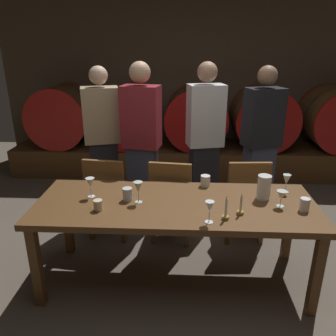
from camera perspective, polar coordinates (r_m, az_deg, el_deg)
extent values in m
plane|color=brown|center=(3.12, 5.73, -17.65)|extent=(8.00, 8.00, 0.00)
cube|color=brown|center=(5.59, 4.84, 15.66)|extent=(6.15, 0.24, 2.90)
cube|color=brown|center=(5.30, 4.61, 1.67)|extent=(5.54, 0.90, 0.42)
cylinder|color=#513319|center=(5.45, -17.34, 8.47)|extent=(0.89, 0.76, 0.89)
cylinder|color=#B21C16|center=(5.09, -18.81, 7.49)|extent=(0.91, 0.03, 0.91)
cylinder|color=#B21C16|center=(5.82, -16.05, 9.33)|extent=(0.91, 0.03, 0.91)
cylinder|color=#2D2D33|center=(5.45, -17.34, 8.47)|extent=(0.90, 0.04, 0.90)
cylinder|color=brown|center=(5.19, -6.36, 8.70)|extent=(0.89, 0.76, 0.89)
cylinder|color=maroon|center=(4.81, -7.09, 7.71)|extent=(0.91, 0.03, 0.91)
cylinder|color=maroon|center=(5.57, -5.72, 9.55)|extent=(0.91, 0.03, 0.91)
cylinder|color=#2D2D33|center=(5.19, -6.36, 8.70)|extent=(0.90, 0.04, 0.90)
cylinder|color=#513319|center=(5.13, 4.69, 8.61)|extent=(0.89, 0.76, 0.89)
cylinder|color=maroon|center=(4.74, 4.82, 7.61)|extent=(0.91, 0.03, 0.91)
cylinder|color=maroon|center=(5.51, 4.58, 9.47)|extent=(0.91, 0.03, 0.91)
cylinder|color=#2D2D33|center=(5.13, 4.69, 8.61)|extent=(0.90, 0.04, 0.90)
cylinder|color=brown|center=(5.25, 15.78, 8.20)|extent=(0.89, 0.76, 0.89)
cylinder|color=maroon|center=(4.88, 16.74, 7.18)|extent=(0.91, 0.03, 0.91)
cylinder|color=maroon|center=(5.63, 14.94, 9.08)|extent=(0.91, 0.03, 0.91)
cylinder|color=#2D2D33|center=(5.25, 15.78, 8.20)|extent=(0.90, 0.04, 0.90)
cylinder|color=brown|center=(5.59, 26.52, 7.52)|extent=(0.89, 0.76, 0.89)
cylinder|color=#9E1411|center=(5.94, 25.09, 8.42)|extent=(0.91, 0.03, 0.91)
cylinder|color=#2D2D33|center=(5.59, 26.52, 7.52)|extent=(0.90, 0.04, 0.90)
cube|color=brown|center=(2.69, 1.27, -6.32)|extent=(2.22, 0.82, 0.05)
cube|color=brown|center=(2.81, -21.39, -15.36)|extent=(0.07, 0.07, 0.68)
cube|color=brown|center=(2.77, 23.83, -16.41)|extent=(0.07, 0.07, 0.68)
cube|color=brown|center=(3.36, -16.67, -8.50)|extent=(0.07, 0.07, 0.68)
cube|color=brown|center=(3.32, 19.75, -9.24)|extent=(0.07, 0.07, 0.68)
cube|color=brown|center=(3.54, -9.60, -4.51)|extent=(0.45, 0.45, 0.04)
cube|color=brown|center=(3.30, -10.86, -2.19)|extent=(0.40, 0.09, 0.42)
cube|color=brown|center=(3.74, -6.06, -6.84)|extent=(0.05, 0.05, 0.42)
cube|color=brown|center=(3.84, -10.98, -6.34)|extent=(0.05, 0.05, 0.42)
cube|color=brown|center=(3.45, -7.61, -9.39)|extent=(0.05, 0.05, 0.42)
cube|color=brown|center=(3.56, -12.90, -8.75)|extent=(0.05, 0.05, 0.42)
cube|color=brown|center=(3.43, 0.79, -5.10)|extent=(0.44, 0.44, 0.04)
cube|color=brown|center=(3.17, 0.34, -2.75)|extent=(0.40, 0.08, 0.42)
cube|color=brown|center=(3.66, 3.81, -7.37)|extent=(0.05, 0.05, 0.42)
cube|color=brown|center=(3.70, -1.48, -7.00)|extent=(0.05, 0.05, 0.42)
cube|color=brown|center=(3.37, 3.25, -10.06)|extent=(0.05, 0.05, 0.42)
cube|color=brown|center=(3.41, -2.51, -9.61)|extent=(0.05, 0.05, 0.42)
cube|color=brown|center=(3.53, 12.55, -4.84)|extent=(0.43, 0.43, 0.04)
cube|color=brown|center=(3.28, 13.56, -2.55)|extent=(0.40, 0.07, 0.42)
cube|color=brown|center=(3.82, 14.21, -6.79)|extent=(0.05, 0.05, 0.42)
cube|color=brown|center=(3.74, 9.15, -6.96)|extent=(0.05, 0.05, 0.42)
cube|color=brown|center=(3.53, 15.60, -9.32)|extent=(0.05, 0.05, 0.42)
cube|color=brown|center=(3.45, 10.10, -9.57)|extent=(0.05, 0.05, 0.42)
cube|color=black|center=(3.88, -10.53, -2.02)|extent=(0.34, 0.28, 0.91)
cube|color=tan|center=(3.66, -11.29, 8.79)|extent=(0.43, 0.34, 0.58)
sphere|color=beige|center=(3.61, -11.75, 15.12)|extent=(0.19, 0.19, 0.19)
cube|color=#33384C|center=(3.71, -4.25, -2.96)|extent=(0.33, 0.25, 0.89)
cube|color=maroon|center=(3.48, -4.58, 8.61)|extent=(0.42, 0.30, 0.63)
sphere|color=#D8A884|center=(3.41, -4.80, 15.86)|extent=(0.21, 0.21, 0.21)
cube|color=black|center=(3.91, 5.96, -2.10)|extent=(0.34, 0.26, 0.85)
cube|color=silver|center=(3.68, 6.40, 8.80)|extent=(0.42, 0.32, 0.66)
sphere|color=tan|center=(3.62, 6.69, 15.87)|extent=(0.21, 0.21, 0.21)
cube|color=#33384C|center=(3.93, 14.80, -2.40)|extent=(0.35, 0.28, 0.87)
cube|color=black|center=(3.71, 15.85, 8.21)|extent=(0.43, 0.34, 0.61)
sphere|color=#8C664C|center=(3.65, 16.52, 14.78)|extent=(0.20, 0.20, 0.20)
cylinder|color=olive|center=(2.47, 9.70, -8.29)|extent=(0.05, 0.05, 0.02)
cylinder|color=#EDE5CC|center=(2.43, 9.81, -6.63)|extent=(0.02, 0.02, 0.14)
cone|color=yellow|center=(2.40, 9.93, -4.92)|extent=(0.01, 0.01, 0.02)
cylinder|color=olive|center=(2.56, 12.14, -7.41)|extent=(0.05, 0.05, 0.02)
cylinder|color=#EDE5CC|center=(2.53, 12.26, -5.90)|extent=(0.02, 0.02, 0.13)
cone|color=yellow|center=(2.49, 12.39, -4.37)|extent=(0.01, 0.01, 0.02)
cylinder|color=white|center=(2.81, 15.94, -3.16)|extent=(0.11, 0.11, 0.20)
cylinder|color=white|center=(2.84, -12.84, -4.73)|extent=(0.06, 0.06, 0.00)
cylinder|color=white|center=(2.83, -12.91, -3.96)|extent=(0.01, 0.01, 0.08)
cone|color=white|center=(2.79, -13.04, -2.45)|extent=(0.07, 0.07, 0.08)
cylinder|color=silver|center=(2.69, -4.99, -5.77)|extent=(0.06, 0.06, 0.00)
cylinder|color=silver|center=(2.67, -5.02, -4.92)|extent=(0.01, 0.01, 0.08)
cone|color=silver|center=(2.64, -5.08, -3.24)|extent=(0.07, 0.07, 0.09)
cylinder|color=white|center=(2.42, 6.94, -9.08)|extent=(0.06, 0.06, 0.00)
cylinder|color=white|center=(2.40, 6.99, -8.17)|extent=(0.01, 0.01, 0.08)
cone|color=white|center=(2.36, 7.07, -6.48)|extent=(0.07, 0.07, 0.08)
cylinder|color=silver|center=(2.76, 18.46, -6.14)|extent=(0.06, 0.06, 0.00)
cylinder|color=silver|center=(2.75, 18.54, -5.54)|extent=(0.01, 0.01, 0.06)
cone|color=silver|center=(2.72, 18.69, -4.34)|extent=(0.08, 0.08, 0.07)
cylinder|color=silver|center=(3.02, 19.20, -3.86)|extent=(0.06, 0.06, 0.00)
cylinder|color=silver|center=(3.01, 19.28, -3.23)|extent=(0.01, 0.01, 0.07)
cone|color=silver|center=(2.98, 19.46, -1.87)|extent=(0.07, 0.07, 0.09)
cylinder|color=beige|center=(2.60, -11.77, -6.17)|extent=(0.07, 0.07, 0.08)
cylinder|color=silver|center=(2.72, -6.87, -4.42)|extent=(0.08, 0.08, 0.10)
cylinder|color=white|center=(2.98, 6.34, -2.16)|extent=(0.08, 0.08, 0.10)
cylinder|color=white|center=(2.73, 22.15, -5.76)|extent=(0.07, 0.07, 0.10)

